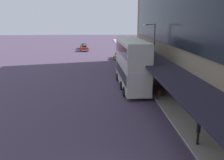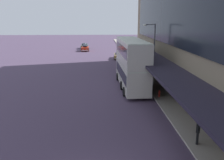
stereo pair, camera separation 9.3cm
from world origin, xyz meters
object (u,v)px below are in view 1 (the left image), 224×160
at_px(fire_hydrant, 159,93).
at_px(transit_bus_kerbside_front, 132,62).
at_px(pedestrian_at_kerb, 199,129).
at_px(sedan_second_mid, 118,55).
at_px(sedan_trailing_mid, 85,48).
at_px(sedan_far_back, 84,46).
at_px(street_lamp, 153,50).

bearing_deg(fire_hydrant, transit_bus_kerbside_front, 120.03).
bearing_deg(pedestrian_at_kerb, sedan_second_mid, 93.67).
bearing_deg(sedan_second_mid, fire_hydrant, -85.14).
bearing_deg(transit_bus_kerbside_front, fire_hydrant, -59.97).
xyz_separation_m(sedan_trailing_mid, sedan_second_mid, (7.67, -13.30, -0.10)).
distance_m(sedan_trailing_mid, sedan_far_back, 5.18).
bearing_deg(fire_hydrant, sedan_second_mid, 94.86).
height_order(sedan_far_back, street_lamp, street_lamp).
relative_size(sedan_second_mid, fire_hydrant, 6.92).
relative_size(transit_bus_kerbside_front, street_lamp, 1.48).
xyz_separation_m(sedan_trailing_mid, street_lamp, (10.16, -34.63, 3.62)).
xyz_separation_m(sedan_trailing_mid, fire_hydrant, (9.92, -39.77, -0.31)).
bearing_deg(sedan_trailing_mid, street_lamp, -73.64).
bearing_deg(sedan_far_back, fire_hydrant, -77.01).
height_order(transit_bus_kerbside_front, sedan_far_back, transit_bus_kerbside_front).
relative_size(sedan_far_back, street_lamp, 0.61).
relative_size(sedan_far_back, pedestrian_at_kerb, 2.44).
bearing_deg(street_lamp, transit_bus_kerbside_front, -160.83).
xyz_separation_m(sedan_second_mid, street_lamp, (2.49, -21.32, 3.72)).
distance_m(pedestrian_at_kerb, fire_hydrant, 10.21).
height_order(transit_bus_kerbside_front, sedan_second_mid, transit_bus_kerbside_front).
relative_size(sedan_trailing_mid, pedestrian_at_kerb, 2.32).
height_order(transit_bus_kerbside_front, fire_hydrant, transit_bus_kerbside_front).
xyz_separation_m(sedan_far_back, pedestrian_at_kerb, (10.47, -55.11, 0.41)).
xyz_separation_m(pedestrian_at_kerb, street_lamp, (0.14, 15.33, 3.25)).
relative_size(pedestrian_at_kerb, street_lamp, 0.25).
bearing_deg(fire_hydrant, sedan_trailing_mid, 104.00).
height_order(transit_bus_kerbside_front, sedan_trailing_mid, transit_bus_kerbside_front).
bearing_deg(sedan_trailing_mid, transit_bus_kerbside_front, -78.11).
bearing_deg(fire_hydrant, sedan_far_back, 102.99).
bearing_deg(sedan_trailing_mid, pedestrian_at_kerb, -78.66).
height_order(sedan_second_mid, sedan_far_back, sedan_far_back).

